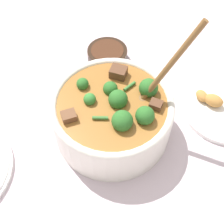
% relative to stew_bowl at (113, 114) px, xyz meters
% --- Properties ---
extents(ground_plane, '(4.00, 4.00, 0.00)m').
position_rel_stew_bowl_xyz_m(ground_plane, '(0.00, 0.00, -0.06)').
color(ground_plane, silver).
extents(stew_bowl, '(0.27, 0.30, 0.29)m').
position_rel_stew_bowl_xyz_m(stew_bowl, '(0.00, 0.00, 0.00)').
color(stew_bowl, white).
rests_on(stew_bowl, ground_plane).
extents(condiment_bowl, '(0.11, 0.11, 0.04)m').
position_rel_stew_bowl_xyz_m(condiment_bowl, '(0.23, -0.01, -0.04)').
color(condiment_bowl, black).
rests_on(condiment_bowl, ground_plane).
extents(food_plate, '(0.21, 0.21, 0.04)m').
position_rel_stew_bowl_xyz_m(food_plate, '(0.03, -0.28, -0.06)').
color(food_plate, white).
rests_on(food_plate, ground_plane).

